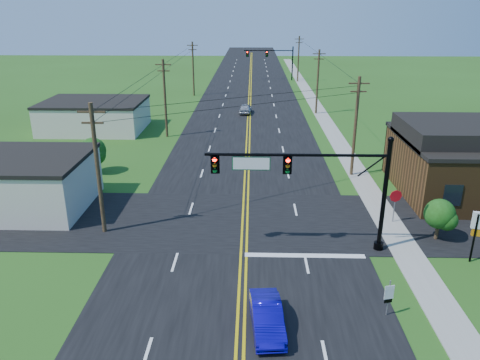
{
  "coord_description": "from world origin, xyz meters",
  "views": [
    {
      "loc": [
        0.64,
        -18.76,
        14.71
      ],
      "look_at": [
        -0.13,
        10.0,
        3.92
      ],
      "focal_mm": 35.0,
      "sensor_mm": 36.0,
      "label": 1
    }
  ],
  "objects_px": {
    "signal_mast_main": "(312,179)",
    "stop_sign": "(395,199)",
    "blue_car": "(267,317)",
    "route_sign": "(389,296)",
    "signal_mast_far": "(271,58)"
  },
  "relations": [
    {
      "from": "signal_mast_main",
      "to": "stop_sign",
      "type": "relative_size",
      "value": 4.45
    },
    {
      "from": "stop_sign",
      "to": "blue_car",
      "type": "bearing_deg",
      "value": -135.82
    },
    {
      "from": "signal_mast_far",
      "to": "stop_sign",
      "type": "xyz_separation_m",
      "value": [
        6.38,
        -68.02,
        -2.72
      ]
    },
    {
      "from": "route_sign",
      "to": "stop_sign",
      "type": "bearing_deg",
      "value": 58.67
    },
    {
      "from": "signal_mast_main",
      "to": "route_sign",
      "type": "bearing_deg",
      "value": -65.32
    },
    {
      "from": "signal_mast_far",
      "to": "route_sign",
      "type": "relative_size",
      "value": 5.35
    },
    {
      "from": "blue_car",
      "to": "stop_sign",
      "type": "xyz_separation_m",
      "value": [
        9.39,
        12.06,
        1.15
      ]
    },
    {
      "from": "signal_mast_main",
      "to": "signal_mast_far",
      "type": "distance_m",
      "value": 72.0
    },
    {
      "from": "signal_mast_main",
      "to": "blue_car",
      "type": "relative_size",
      "value": 2.77
    },
    {
      "from": "signal_mast_main",
      "to": "route_sign",
      "type": "height_order",
      "value": "signal_mast_main"
    },
    {
      "from": "signal_mast_far",
      "to": "route_sign",
      "type": "height_order",
      "value": "signal_mast_far"
    },
    {
      "from": "stop_sign",
      "to": "signal_mast_far",
      "type": "bearing_deg",
      "value": 87.43
    },
    {
      "from": "blue_car",
      "to": "route_sign",
      "type": "xyz_separation_m",
      "value": [
        6.07,
        1.21,
        0.52
      ]
    },
    {
      "from": "signal_mast_main",
      "to": "signal_mast_far",
      "type": "height_order",
      "value": "same"
    },
    {
      "from": "blue_car",
      "to": "stop_sign",
      "type": "relative_size",
      "value": 1.61
    }
  ]
}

